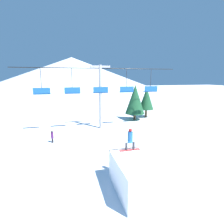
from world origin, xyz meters
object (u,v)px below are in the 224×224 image
snowboarder (130,139)px  distant_skier (52,136)px  snow_ramp (134,176)px  pine_tree_near (135,99)px

snowboarder → distant_skier: bearing=124.0°
snowboarder → snow_ramp: bearing=-100.3°
snow_ramp → pine_tree_near: 17.15m
snowboarder → pine_tree_near: size_ratio=0.27×
distant_skier → pine_tree_near: bearing=30.2°
distant_skier → snowboarder: bearing=-56.0°
snowboarder → distant_skier: snowboarder is taller
snowboarder → pine_tree_near: pine_tree_near is taller
snowboarder → pine_tree_near: (6.26, 14.34, 0.53)m
distant_skier → snow_ramp: bearing=-61.5°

